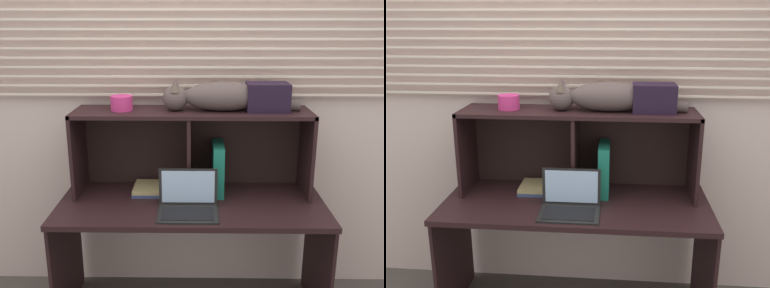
% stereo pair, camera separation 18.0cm
% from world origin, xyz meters
% --- Properties ---
extents(back_panel_with_blinds, '(4.40, 0.08, 2.50)m').
position_xyz_m(back_panel_with_blinds, '(0.00, 0.55, 1.26)').
color(back_panel_with_blinds, beige).
rests_on(back_panel_with_blinds, ground).
extents(desk, '(1.50, 0.63, 0.72)m').
position_xyz_m(desk, '(0.00, 0.19, 0.58)').
color(desk, black).
rests_on(desk, ground).
extents(hutch_shelf_unit, '(1.35, 0.33, 0.50)m').
position_xyz_m(hutch_shelf_unit, '(-0.00, 0.37, 1.06)').
color(hutch_shelf_unit, black).
rests_on(hutch_shelf_unit, desk).
extents(cat, '(0.77, 0.18, 0.17)m').
position_xyz_m(cat, '(0.14, 0.34, 1.29)').
color(cat, '#524543').
rests_on(cat, hutch_shelf_unit).
extents(laptop, '(0.32, 0.23, 0.22)m').
position_xyz_m(laptop, '(-0.02, 0.06, 0.76)').
color(laptop, black).
rests_on(laptop, desk).
extents(binder_upright, '(0.06, 0.24, 0.30)m').
position_xyz_m(binder_upright, '(0.15, 0.34, 0.87)').
color(binder_upright, '#197861').
rests_on(binder_upright, desk).
extents(book_stack, '(0.18, 0.21, 0.04)m').
position_xyz_m(book_stack, '(-0.26, 0.33, 0.74)').
color(book_stack, '#364874').
rests_on(book_stack, desk).
extents(small_basket, '(0.12, 0.12, 0.08)m').
position_xyz_m(small_basket, '(-0.40, 0.34, 1.25)').
color(small_basket, '#D0337C').
rests_on(small_basket, hutch_shelf_unit).
extents(storage_box, '(0.24, 0.17, 0.16)m').
position_xyz_m(storage_box, '(0.42, 0.34, 1.29)').
color(storage_box, black).
rests_on(storage_box, hutch_shelf_unit).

